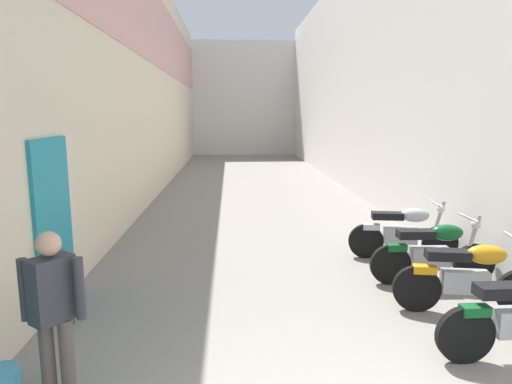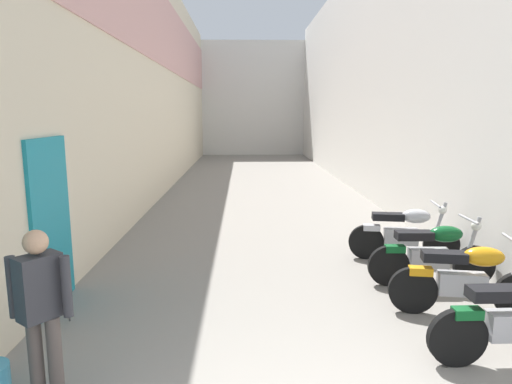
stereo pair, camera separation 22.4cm
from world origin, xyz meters
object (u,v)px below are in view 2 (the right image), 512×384
Objects in this scene: umbrella_leaning at (60,273)px; pedestrian_by_doorway at (41,307)px; motorcycle_second at (467,278)px; motorcycle_fourth at (405,232)px; motorcycle_third at (433,253)px.

pedestrian_by_doorway is at bearing -73.13° from umbrella_leaning.
pedestrian_by_doorway is (-4.43, -1.64, 0.42)m from motorcycle_second.
motorcycle_second is 2.18m from motorcycle_fourth.
motorcycle_second is 4.74m from pedestrian_by_doorway.
motorcycle_fourth is 5.87m from pedestrian_by_doorway.
motorcycle_second reaches higher than umbrella_leaning.
motorcycle_third reaches higher than umbrella_leaning.
umbrella_leaning is (-4.87, -0.19, 0.18)m from motorcycle_second.
umbrella_leaning is (-4.87, -2.37, 0.18)m from motorcycle_fourth.
motorcycle_fourth is at bearing 40.82° from pedestrian_by_doorway.
pedestrian_by_doorway reaches higher than motorcycle_third.
motorcycle_fourth is at bearing 90.01° from motorcycle_third.
umbrella_leaning is (-4.87, -1.21, 0.18)m from motorcycle_third.
umbrella_leaning is at bearing 106.87° from pedestrian_by_doorway.
motorcycle_second is 1.02m from motorcycle_third.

